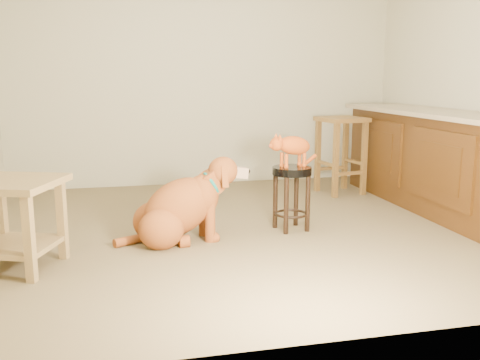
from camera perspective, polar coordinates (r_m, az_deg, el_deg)
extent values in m
cube|color=brown|center=(4.51, 0.53, -5.15)|extent=(4.50, 4.00, 0.01)
cube|color=#BCB897|center=(6.30, -3.74, 11.40)|extent=(4.50, 0.04, 2.60)
cube|color=#BCB897|center=(2.43, 11.77, 11.79)|extent=(4.50, 0.04, 2.60)
cube|color=#46280C|center=(5.46, 20.12, 1.84)|extent=(0.60, 2.50, 0.90)
cube|color=gray|center=(5.39, 20.18, 6.77)|extent=(0.70, 2.56, 0.04)
cube|color=black|center=(5.55, 20.20, -2.22)|extent=(0.52, 2.50, 0.10)
cube|color=#46280C|center=(4.83, 20.56, 1.29)|extent=(0.02, 0.90, 0.62)
cube|color=#46280C|center=(5.76, 14.59, 3.12)|extent=(0.02, 0.90, 0.62)
cube|color=#3A200A|center=(4.82, 20.44, 1.28)|extent=(0.02, 0.60, 0.40)
cube|color=#3A200A|center=(5.76, 14.48, 3.12)|extent=(0.02, 0.60, 0.40)
cylinder|color=black|center=(4.57, 6.01, -1.99)|extent=(0.04, 0.04, 0.47)
cylinder|color=black|center=(4.48, 3.79, -2.21)|extent=(0.04, 0.04, 0.47)
cylinder|color=black|center=(4.40, 7.23, -2.52)|extent=(0.04, 0.04, 0.47)
cylinder|color=black|center=(4.31, 4.95, -2.77)|extent=(0.04, 0.04, 0.47)
torus|color=black|center=(4.46, 5.47, -3.60)|extent=(0.32, 0.32, 0.02)
cylinder|color=black|center=(4.38, 5.56, 1.00)|extent=(0.32, 0.32, 0.06)
cube|color=brown|center=(6.14, 11.14, 2.70)|extent=(0.06, 0.06, 0.78)
cube|color=brown|center=(5.95, 8.29, 2.53)|extent=(0.06, 0.06, 0.78)
cube|color=brown|center=(5.85, 13.10, 2.22)|extent=(0.06, 0.06, 0.78)
cube|color=brown|center=(5.65, 10.18, 2.02)|extent=(0.06, 0.06, 0.78)
cube|color=brown|center=(5.85, 10.82, 6.38)|extent=(0.52, 0.52, 0.04)
cube|color=olive|center=(3.91, -18.45, -4.08)|extent=(0.07, 0.07, 0.55)
cube|color=olive|center=(4.12, -24.03, -3.71)|extent=(0.07, 0.07, 0.55)
cube|color=olive|center=(3.53, -21.57, -5.89)|extent=(0.07, 0.07, 0.55)
cube|color=olive|center=(3.76, -23.24, -0.31)|extent=(0.74, 0.74, 0.04)
cube|color=olive|center=(3.86, -22.76, -6.46)|extent=(0.63, 0.63, 0.03)
ellipsoid|color=brown|center=(4.24, -9.09, -4.33)|extent=(0.37, 0.32, 0.31)
ellipsoid|color=brown|center=(4.00, -8.40, -5.23)|extent=(0.37, 0.32, 0.31)
cylinder|color=brown|center=(4.32, -6.94, -5.45)|extent=(0.09, 0.11, 0.10)
cylinder|color=brown|center=(4.05, -6.00, -6.56)|extent=(0.09, 0.11, 0.10)
ellipsoid|color=brown|center=(4.12, -6.56, -2.90)|extent=(0.74, 0.45, 0.63)
ellipsoid|color=brown|center=(4.15, -4.11, -1.66)|extent=(0.30, 0.32, 0.32)
cylinder|color=brown|center=(4.28, -3.90, -3.53)|extent=(0.09, 0.09, 0.37)
cylinder|color=brown|center=(4.12, -3.23, -4.11)|extent=(0.09, 0.09, 0.37)
sphere|color=brown|center=(4.33, -3.50, -5.55)|extent=(0.10, 0.10, 0.10)
sphere|color=brown|center=(4.17, -2.82, -6.19)|extent=(0.10, 0.10, 0.10)
cylinder|color=brown|center=(4.15, -3.10, -0.28)|extent=(0.25, 0.19, 0.23)
ellipsoid|color=brown|center=(4.16, -1.83, 0.99)|extent=(0.26, 0.24, 0.22)
cube|color=tan|center=(4.20, -0.20, 0.83)|extent=(0.16, 0.10, 0.10)
sphere|color=black|center=(4.23, 0.72, 0.95)|extent=(0.05, 0.05, 0.05)
cube|color=brown|center=(4.26, -2.50, 0.81)|extent=(0.06, 0.06, 0.17)
cube|color=brown|center=(4.07, -1.65, 0.33)|extent=(0.06, 0.06, 0.17)
torus|color=#0D6D63|center=(4.15, -3.10, -0.41)|extent=(0.15, 0.22, 0.19)
cylinder|color=#D8BF4C|center=(4.18, -2.45, -1.27)|extent=(0.01, 0.04, 0.04)
cylinder|color=brown|center=(4.17, -11.47, -6.28)|extent=(0.29, 0.19, 0.07)
ellipsoid|color=#9F3E0F|center=(4.36, 5.79, 3.69)|extent=(0.32, 0.19, 0.19)
cylinder|color=#9F3E0F|center=(4.37, 4.48, 2.17)|extent=(0.03, 0.03, 0.12)
sphere|color=#9F3E0F|center=(4.38, 4.47, 1.59)|extent=(0.04, 0.04, 0.04)
cylinder|color=#9F3E0F|center=(4.30, 4.96, 2.02)|extent=(0.03, 0.03, 0.12)
sphere|color=#9F3E0F|center=(4.31, 4.95, 1.43)|extent=(0.04, 0.04, 0.04)
cylinder|color=#9F3E0F|center=(4.45, 6.35, 2.29)|extent=(0.03, 0.03, 0.12)
sphere|color=#9F3E0F|center=(4.45, 6.34, 1.72)|extent=(0.04, 0.04, 0.04)
cylinder|color=#9F3E0F|center=(4.38, 6.86, 2.14)|extent=(0.03, 0.03, 0.12)
sphere|color=#9F3E0F|center=(4.39, 6.85, 1.56)|extent=(0.04, 0.04, 0.04)
sphere|color=#9F3E0F|center=(4.29, 3.93, 3.85)|extent=(0.11, 0.11, 0.11)
sphere|color=#9F3E0F|center=(4.27, 3.37, 3.68)|extent=(0.04, 0.04, 0.04)
sphere|color=brown|center=(4.26, 3.17, 3.67)|extent=(0.02, 0.02, 0.02)
cone|color=#9F3E0F|center=(4.31, 3.87, 4.68)|extent=(0.05, 0.05, 0.05)
cone|color=#C66B60|center=(4.31, 3.84, 4.64)|extent=(0.03, 0.03, 0.03)
cone|color=#9F3E0F|center=(4.25, 4.27, 4.59)|extent=(0.05, 0.05, 0.05)
cone|color=#C66B60|center=(4.25, 4.25, 4.54)|extent=(0.03, 0.03, 0.03)
cylinder|color=#9F3E0F|center=(4.49, 7.22, 1.95)|extent=(0.21, 0.16, 0.11)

